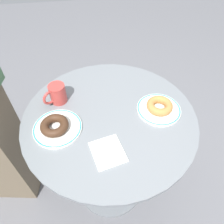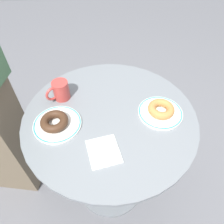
% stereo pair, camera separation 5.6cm
% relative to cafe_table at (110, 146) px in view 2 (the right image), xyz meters
% --- Properties ---
extents(ground_plane, '(7.00, 7.00, 0.02)m').
position_rel_cafe_table_xyz_m(ground_plane, '(0.00, 0.00, -0.51)').
color(ground_plane, slate).
extents(cafe_table, '(0.79, 0.79, 0.75)m').
position_rel_cafe_table_xyz_m(cafe_table, '(0.00, 0.00, 0.00)').
color(cafe_table, slate).
rests_on(cafe_table, ground).
extents(plate_left, '(0.21, 0.21, 0.01)m').
position_rel_cafe_table_xyz_m(plate_left, '(-0.23, -0.04, 0.26)').
color(plate_left, white).
rests_on(plate_left, cafe_table).
extents(plate_right, '(0.20, 0.20, 0.01)m').
position_rel_cafe_table_xyz_m(plate_right, '(0.23, 0.00, 0.26)').
color(plate_right, white).
rests_on(plate_right, cafe_table).
extents(donut_chocolate, '(0.17, 0.17, 0.04)m').
position_rel_cafe_table_xyz_m(donut_chocolate, '(-0.24, -0.05, 0.28)').
color(donut_chocolate, '#422819').
rests_on(donut_chocolate, plate_left).
extents(donut_old_fashioned, '(0.17, 0.17, 0.04)m').
position_rel_cafe_table_xyz_m(donut_old_fashioned, '(0.23, 0.00, 0.28)').
color(donut_old_fashioned, '#BC7F42').
rests_on(donut_old_fashioned, plate_right).
extents(paper_napkin, '(0.15, 0.16, 0.01)m').
position_rel_cafe_table_xyz_m(paper_napkin, '(-0.03, -0.19, 0.26)').
color(paper_napkin, white).
rests_on(paper_napkin, cafe_table).
extents(coffee_mug, '(0.10, 0.09, 0.09)m').
position_rel_cafe_table_xyz_m(coffee_mug, '(-0.23, 0.13, 0.30)').
color(coffee_mug, '#B73D38').
rests_on(coffee_mug, cafe_table).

